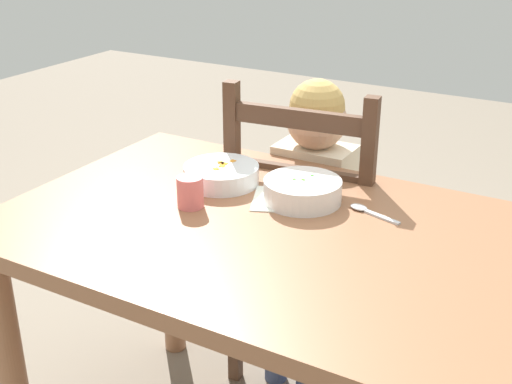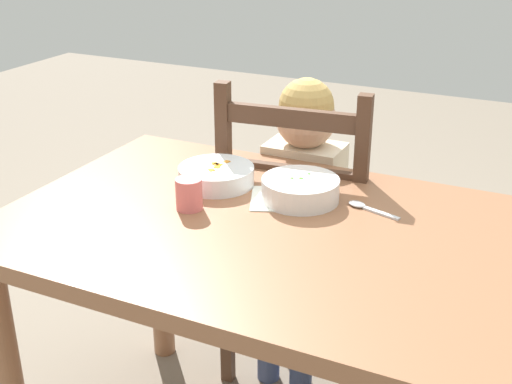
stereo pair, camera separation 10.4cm
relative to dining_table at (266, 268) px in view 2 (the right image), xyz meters
The scene contains 8 objects.
dining_table is the anchor object (origin of this frame).
dining_chair 0.48m from the dining_table, 101.22° to the left, with size 0.46×0.46×0.96m.
child_figure 0.45m from the dining_table, 102.03° to the left, with size 0.32×0.31×0.95m.
bowl_of_peas 0.21m from the dining_table, 82.37° to the left, with size 0.19×0.19×0.06m.
bowl_of_carrots 0.29m from the dining_table, 144.18° to the left, with size 0.19×0.19×0.05m.
spoon 0.27m from the dining_table, 44.50° to the left, with size 0.14×0.06×0.01m.
drinking_cup 0.25m from the dining_table, behind, with size 0.06×0.06×0.08m, color #E46F6F.
paper_napkin 0.18m from the dining_table, 95.75° to the left, with size 0.16×0.15×0.00m, color white.
Camera 2 is at (0.56, -1.24, 1.40)m, focal length 47.36 mm.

